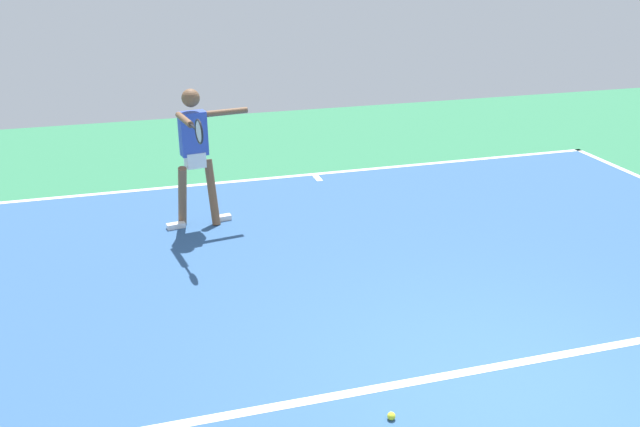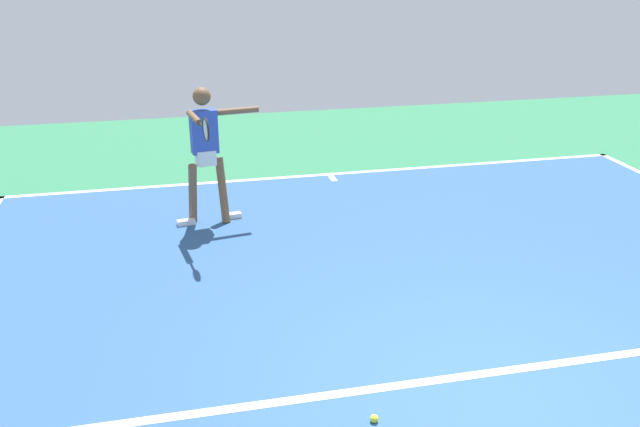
# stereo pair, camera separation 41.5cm
# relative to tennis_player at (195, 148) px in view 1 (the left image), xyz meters

# --- Properties ---
(ground_plane) EXTENTS (21.43, 21.43, 0.00)m
(ground_plane) POSITION_rel_tennis_player_xyz_m (-2.05, 4.49, -1.07)
(ground_plane) COLOR #2D754C
(court_surface) EXTENTS (10.17, 12.38, 0.00)m
(court_surface) POSITION_rel_tennis_player_xyz_m (-2.05, 4.49, -1.06)
(court_surface) COLOR #2D5484
(court_surface) RESTS_ON ground_plane
(court_line_baseline_near) EXTENTS (10.17, 0.10, 0.01)m
(court_line_baseline_near) POSITION_rel_tennis_player_xyz_m (-2.05, -1.65, -1.06)
(court_line_baseline_near) COLOR white
(court_line_baseline_near) RESTS_ON ground_plane
(court_line_service) EXTENTS (7.63, 0.10, 0.01)m
(court_line_service) POSITION_rel_tennis_player_xyz_m (-2.05, 4.05, -1.06)
(court_line_service) COLOR white
(court_line_service) RESTS_ON ground_plane
(court_line_centre_mark) EXTENTS (0.10, 0.30, 0.01)m
(court_line_centre_mark) POSITION_rel_tennis_player_xyz_m (-2.05, -1.45, -1.06)
(court_line_centre_mark) COLOR white
(court_line_centre_mark) RESTS_ON ground_plane
(tennis_player) EXTENTS (1.18, 1.29, 1.84)m
(tennis_player) POSITION_rel_tennis_player_xyz_m (0.00, 0.00, 0.00)
(tennis_player) COLOR brown
(tennis_player) RESTS_ON ground_plane
(tennis_ball_by_sideline) EXTENTS (0.07, 0.07, 0.07)m
(tennis_ball_by_sideline) POSITION_rel_tennis_player_xyz_m (-0.96, 4.46, -1.03)
(tennis_ball_by_sideline) COLOR yellow
(tennis_ball_by_sideline) RESTS_ON ground_plane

